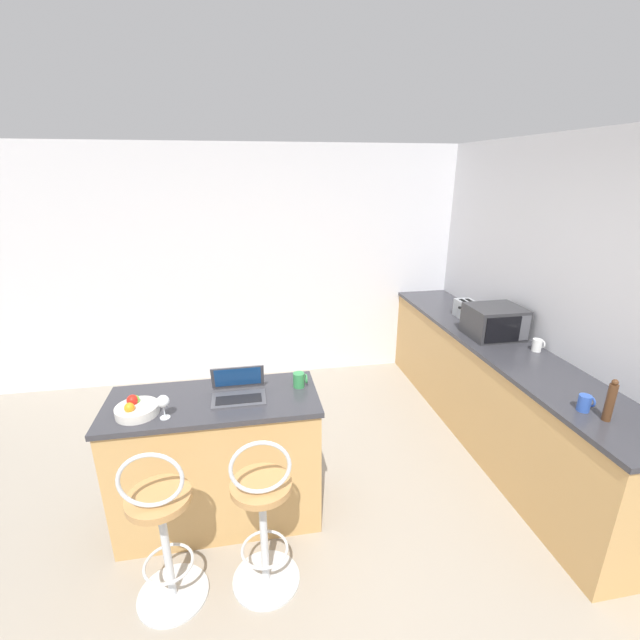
# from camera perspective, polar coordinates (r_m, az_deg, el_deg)

# --- Properties ---
(ground_plane) EXTENTS (20.00, 20.00, 0.00)m
(ground_plane) POSITION_cam_1_polar(r_m,az_deg,el_deg) (3.04, -2.50, -30.49)
(ground_plane) COLOR gray
(wall_back) EXTENTS (12.00, 0.06, 2.60)m
(wall_back) POSITION_cam_1_polar(r_m,az_deg,el_deg) (4.86, -7.35, 7.01)
(wall_back) COLOR silver
(wall_back) RESTS_ON ground_plane
(breakfast_bar) EXTENTS (1.35, 0.58, 0.94)m
(breakfast_bar) POSITION_cam_1_polar(r_m,az_deg,el_deg) (3.12, -13.37, -17.68)
(breakfast_bar) COLOR tan
(breakfast_bar) RESTS_ON ground_plane
(counter_right) EXTENTS (0.60, 3.29, 0.94)m
(counter_right) POSITION_cam_1_polar(r_m,az_deg,el_deg) (4.17, 21.79, -8.55)
(counter_right) COLOR tan
(counter_right) RESTS_ON ground_plane
(bar_stool_near) EXTENTS (0.40, 0.40, 1.05)m
(bar_stool_near) POSITION_cam_1_polar(r_m,az_deg,el_deg) (2.69, -20.24, -24.82)
(bar_stool_near) COLOR silver
(bar_stool_near) RESTS_ON ground_plane
(bar_stool_far) EXTENTS (0.40, 0.40, 1.05)m
(bar_stool_far) POSITION_cam_1_polar(r_m,az_deg,el_deg) (2.64, -7.62, -24.55)
(bar_stool_far) COLOR silver
(bar_stool_far) RESTS_ON ground_plane
(laptop) EXTENTS (0.34, 0.25, 0.19)m
(laptop) POSITION_cam_1_polar(r_m,az_deg,el_deg) (2.85, -10.83, -9.04)
(laptop) COLOR #47474C
(laptop) RESTS_ON breakfast_bar
(microwave) EXTENTS (0.45, 0.39, 0.27)m
(microwave) POSITION_cam_1_polar(r_m,az_deg,el_deg) (4.03, 22.24, -0.22)
(microwave) COLOR #2D2D30
(microwave) RESTS_ON counter_right
(toaster) EXTENTS (0.18, 0.31, 0.17)m
(toaster) POSITION_cam_1_polar(r_m,az_deg,el_deg) (4.45, 19.11, 1.23)
(toaster) COLOR #9EA3A8
(toaster) RESTS_ON counter_right
(mug_green) EXTENTS (0.10, 0.08, 0.10)m
(mug_green) POSITION_cam_1_polar(r_m,az_deg,el_deg) (2.92, -2.77, -7.97)
(mug_green) COLOR #338447
(mug_green) RESTS_ON breakfast_bar
(pepper_mill) EXTENTS (0.05, 0.05, 0.27)m
(pepper_mill) POSITION_cam_1_polar(r_m,az_deg,el_deg) (3.02, 34.24, -8.91)
(pepper_mill) COLOR #4C2D19
(pepper_mill) RESTS_ON counter_right
(mug_blue) EXTENTS (0.09, 0.07, 0.10)m
(mug_blue) POSITION_cam_1_polar(r_m,az_deg,el_deg) (3.10, 31.82, -9.38)
(mug_blue) COLOR #2D51AD
(mug_blue) RESTS_ON counter_right
(mug_white) EXTENTS (0.09, 0.07, 0.10)m
(mug_white) POSITION_cam_1_polar(r_m,az_deg,el_deg) (3.89, 26.99, -2.99)
(mug_white) COLOR white
(mug_white) RESTS_ON counter_right
(wine_glass_tall) EXTENTS (0.07, 0.07, 0.15)m
(wine_glass_tall) POSITION_cam_1_polar(r_m,az_deg,el_deg) (2.71, -20.20, -10.24)
(wine_glass_tall) COLOR silver
(wine_glass_tall) RESTS_ON breakfast_bar
(fruit_bowl) EXTENTS (0.25, 0.25, 0.11)m
(fruit_bowl) POSITION_cam_1_polar(r_m,az_deg,el_deg) (2.84, -23.29, -10.82)
(fruit_bowl) COLOR silver
(fruit_bowl) RESTS_ON breakfast_bar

